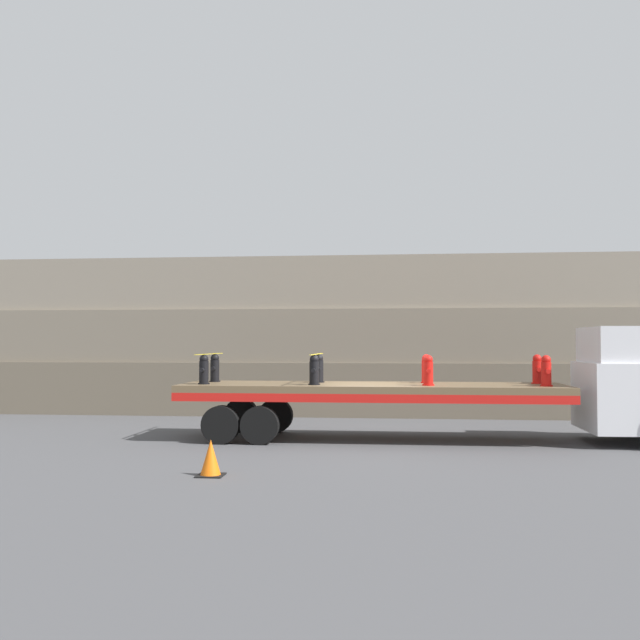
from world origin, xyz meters
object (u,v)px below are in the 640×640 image
(flatbed_trailer, at_px, (348,394))
(fire_hydrant_black_near_0, at_px, (204,370))
(fire_hydrant_red_far_2, at_px, (426,369))
(fire_hydrant_red_near_2, at_px, (428,371))
(fire_hydrant_red_far_3, at_px, (537,370))
(fire_hydrant_black_far_0, at_px, (215,368))
(fire_hydrant_black_near_1, at_px, (314,370))
(traffic_cone, at_px, (211,458))
(fire_hydrant_black_far_1, at_px, (319,369))
(truck_cab, at_px, (636,385))
(fire_hydrant_red_near_3, at_px, (546,371))

(flatbed_trailer, bearing_deg, fire_hydrant_black_near_0, -171.39)
(flatbed_trailer, xyz_separation_m, fire_hydrant_red_far_2, (1.95, 0.53, 0.61))
(fire_hydrant_red_near_2, bearing_deg, fire_hydrant_red_far_3, 21.26)
(fire_hydrant_black_far_0, xyz_separation_m, fire_hydrant_black_near_1, (2.73, -1.06, 0.00))
(fire_hydrant_black_near_1, distance_m, fire_hydrant_red_near_2, 2.73)
(traffic_cone, bearing_deg, fire_hydrant_red_far_2, 54.13)
(fire_hydrant_black_far_1, bearing_deg, truck_cab, -3.97)
(truck_cab, bearing_deg, flatbed_trailer, 180.00)
(truck_cab, height_order, flatbed_trailer, truck_cab)
(fire_hydrant_red_near_3, bearing_deg, traffic_cone, -146.10)
(flatbed_trailer, xyz_separation_m, fire_hydrant_black_near_0, (-3.51, -0.53, 0.61))
(traffic_cone, bearing_deg, fire_hydrant_red_near_2, 48.30)
(flatbed_trailer, height_order, fire_hydrant_red_near_3, fire_hydrant_red_near_3)
(fire_hydrant_black_near_0, xyz_separation_m, fire_hydrant_black_near_1, (2.73, 0.00, 0.00))
(fire_hydrant_black_near_1, height_order, traffic_cone, fire_hydrant_black_near_1)
(fire_hydrant_black_far_1, height_order, traffic_cone, fire_hydrant_black_far_1)
(fire_hydrant_black_near_0, xyz_separation_m, fire_hydrant_red_far_2, (5.46, 1.06, 0.00))
(fire_hydrant_black_far_0, distance_m, fire_hydrant_red_far_3, 8.20)
(fire_hydrant_red_far_2, bearing_deg, fire_hydrant_black_near_1, -158.74)
(fire_hydrant_black_far_0, bearing_deg, fire_hydrant_red_near_2, -11.01)
(fire_hydrant_black_far_1, height_order, fire_hydrant_red_far_3, same)
(fire_hydrant_black_near_1, xyz_separation_m, fire_hydrant_red_far_2, (2.73, 1.06, 0.00))
(flatbed_trailer, relative_size, fire_hydrant_red_far_3, 12.91)
(fire_hydrant_red_near_2, relative_size, traffic_cone, 1.12)
(fire_hydrant_red_far_2, bearing_deg, truck_cab, -6.16)
(fire_hydrant_black_far_1, bearing_deg, fire_hydrant_red_near_3, -11.01)
(fire_hydrant_black_near_0, bearing_deg, fire_hydrant_black_far_1, 21.26)
(truck_cab, distance_m, fire_hydrant_red_near_2, 4.97)
(fire_hydrant_black_far_0, xyz_separation_m, fire_hydrant_red_near_3, (8.20, -1.06, 0.00))
(fire_hydrant_red_near_2, height_order, traffic_cone, fire_hydrant_red_near_2)
(fire_hydrant_red_far_2, bearing_deg, fire_hydrant_black_near_0, -168.99)
(fire_hydrant_black_far_1, height_order, fire_hydrant_red_near_2, same)
(truck_cab, xyz_separation_m, fire_hydrant_black_near_0, (-10.39, -0.53, 0.34))
(fire_hydrant_black_near_1, bearing_deg, fire_hydrant_red_near_2, 0.00)
(truck_cab, height_order, traffic_cone, truck_cab)
(flatbed_trailer, distance_m, fire_hydrant_black_near_0, 3.60)
(truck_cab, relative_size, fire_hydrant_black_far_0, 3.80)
(fire_hydrant_red_near_2, bearing_deg, fire_hydrant_black_far_0, 168.99)
(fire_hydrant_black_far_0, bearing_deg, fire_hydrant_black_far_1, 0.00)
(fire_hydrant_black_near_0, distance_m, fire_hydrant_red_far_3, 8.27)
(fire_hydrant_black_near_0, xyz_separation_m, fire_hydrant_red_far_3, (8.20, 1.06, 0.00))
(truck_cab, relative_size, flatbed_trailer, 0.29)
(fire_hydrant_black_far_0, relative_size, fire_hydrant_red_far_3, 1.00)
(fire_hydrant_red_far_3, bearing_deg, flatbed_trailer, -173.53)
(fire_hydrant_red_far_3, bearing_deg, fire_hydrant_black_far_1, 180.00)
(flatbed_trailer, bearing_deg, fire_hydrant_black_near_1, -145.70)
(fire_hydrant_black_far_1, height_order, fire_hydrant_red_near_3, same)
(truck_cab, relative_size, traffic_cone, 4.25)
(fire_hydrant_black_near_1, distance_m, fire_hydrant_red_far_2, 2.93)
(fire_hydrant_black_near_1, bearing_deg, fire_hydrant_black_near_0, 180.00)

